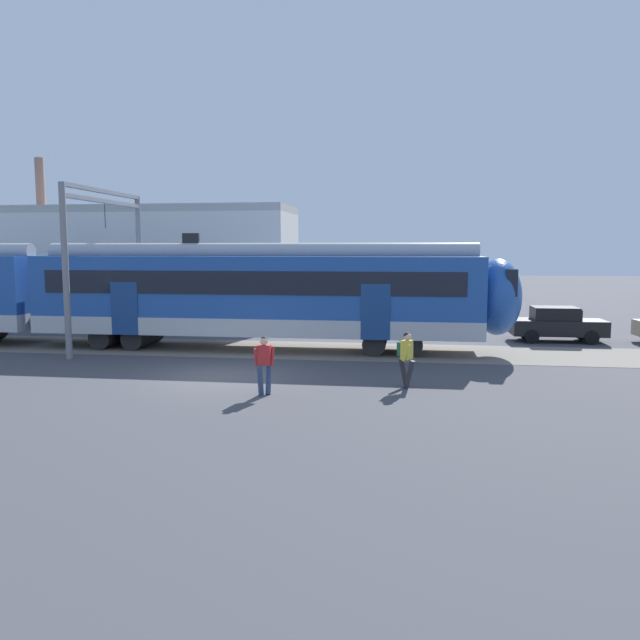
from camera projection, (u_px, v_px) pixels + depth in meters
ground_plane at (219, 377)px, 20.05m from camera, size 160.00×160.00×0.00m
track_bed at (10, 343)px, 27.14m from camera, size 80.00×4.40×0.01m
pedestrian_red at (264, 361)px, 17.46m from camera, size 0.53×0.64×1.67m
pedestrian_yellow at (406, 355)px, 18.36m from camera, size 0.57×0.66×1.67m
parked_car_black at (557, 324)px, 27.58m from camera, size 4.02×1.79×1.54m
catenary_gantry at (106, 244)px, 26.00m from camera, size 0.24×6.64×6.53m
background_building at (133, 265)px, 35.00m from camera, size 17.98×5.00×9.20m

